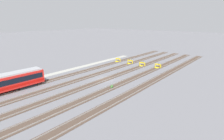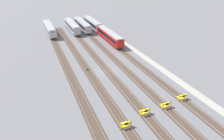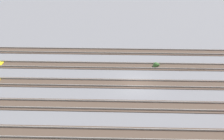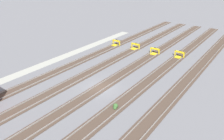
% 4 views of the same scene
% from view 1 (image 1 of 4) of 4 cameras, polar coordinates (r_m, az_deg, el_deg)
% --- Properties ---
extents(ground_plane, '(400.00, 400.00, 0.00)m').
position_cam_1_polar(ground_plane, '(41.84, -2.50, -3.17)').
color(ground_plane, slate).
extents(service_walkway, '(54.00, 2.00, 0.01)m').
position_cam_1_polar(service_walkway, '(51.64, -13.57, 0.11)').
color(service_walkway, '#9E9E93').
rests_on(service_walkway, ground).
extents(rail_track_nearest, '(90.00, 2.23, 0.21)m').
position_cam_1_polar(rail_track_nearest, '(48.39, -10.62, -0.72)').
color(rail_track_nearest, '#47382D').
rests_on(rail_track_nearest, ground).
extents(rail_track_near_inner, '(90.00, 2.24, 0.21)m').
position_cam_1_polar(rail_track_near_inner, '(44.99, -6.86, -1.84)').
color(rail_track_near_inner, '#47382D').
rests_on(rail_track_near_inner, ground).
extents(rail_track_middle, '(90.00, 2.24, 0.21)m').
position_cam_1_polar(rail_track_middle, '(41.83, -2.51, -3.12)').
color(rail_track_middle, '#47382D').
rests_on(rail_track_middle, ground).
extents(rail_track_far_inner, '(90.00, 2.23, 0.21)m').
position_cam_1_polar(rail_track_far_inner, '(38.97, 2.54, -4.57)').
color(rail_track_far_inner, '#47382D').
rests_on(rail_track_far_inner, ground).
extents(rail_track_farthest, '(90.00, 2.23, 0.21)m').
position_cam_1_polar(rail_track_farthest, '(36.49, 8.35, -6.20)').
color(rail_track_farthest, '#47382D').
rests_on(rail_track_farthest, ground).
extents(bumper_stop_nearest_track, '(1.36, 2.01, 1.22)m').
position_cam_1_polar(bumper_stop_nearest_track, '(59.75, 1.84, 3.19)').
color(bumper_stop_nearest_track, yellow).
rests_on(bumper_stop_nearest_track, ground).
extents(bumper_stop_near_inner_track, '(1.35, 2.00, 1.22)m').
position_cam_1_polar(bumper_stop_near_inner_track, '(57.46, 5.82, 2.60)').
color(bumper_stop_near_inner_track, yellow).
rests_on(bumper_stop_near_inner_track, ground).
extents(bumper_stop_middle_track, '(1.37, 2.01, 1.22)m').
position_cam_1_polar(bumper_stop_middle_track, '(54.88, 9.73, 1.81)').
color(bumper_stop_middle_track, yellow).
rests_on(bumper_stop_middle_track, ground).
extents(bumper_stop_far_inner_track, '(1.38, 2.01, 1.22)m').
position_cam_1_polar(bumper_stop_far_inner_track, '(53.80, 14.63, 1.23)').
color(bumper_stop_far_inner_track, yellow).
rests_on(bumper_stop_far_inner_track, ground).
extents(weed_clump, '(0.92, 0.70, 0.64)m').
position_cam_1_polar(weed_clump, '(36.90, -0.09, -5.44)').
color(weed_clump, '#38602D').
rests_on(weed_clump, ground).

